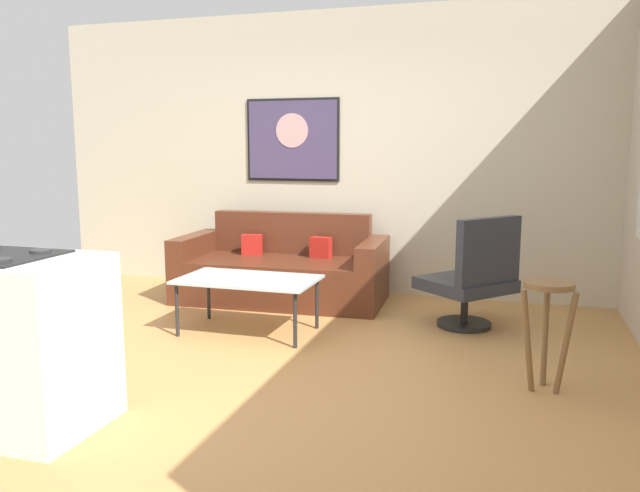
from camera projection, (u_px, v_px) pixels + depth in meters
The scene contains 7 objects.
ground at pixel (251, 369), 4.29m from camera, with size 6.40×6.40×0.04m, color #B47F47.
back_wall at pixel (345, 154), 6.35m from camera, with size 6.40×0.05×2.80m, color #BDB499.
couch at pixel (282, 272), 6.09m from camera, with size 2.00×1.00×0.82m.
coffee_table at pixel (248, 282), 5.00m from camera, with size 1.09×0.63×0.44m.
armchair at pixel (473, 277), 5.09m from camera, with size 0.87×0.87×0.93m.
bar_stool at pixel (548, 310), 3.80m from camera, with size 0.34×0.33×0.67m.
wall_painting at pixel (292, 140), 6.45m from camera, with size 0.99×0.03×0.83m.
Camera 1 is at (1.66, -3.78, 1.48)m, focal length 35.49 mm.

